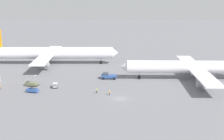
{
  "coord_description": "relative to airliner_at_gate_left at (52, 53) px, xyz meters",
  "views": [
    {
      "loc": [
        -7.49,
        -91.08,
        32.18
      ],
      "look_at": [
        -1.58,
        21.7,
        4.0
      ],
      "focal_mm": 48.84,
      "sensor_mm": 36.0,
      "label": 1
    }
  ],
  "objects": [
    {
      "name": "ground_crew_wing_walker_right",
      "position": [
        24.8,
        -47.31,
        -4.3
      ],
      "size": [
        0.36,
        0.46,
        1.75
      ],
      "color": "#2D3351",
      "rests_on": "ground"
    },
    {
      "name": "gse_stair_truck_yellow",
      "position": [
        -2.86,
        -35.66,
        -4.19
      ],
      "size": [
        4.94,
        3.47,
        4.06
      ],
      "color": "#666B4C",
      "rests_on": "ground"
    },
    {
      "name": "pushback_tug",
      "position": [
        25.25,
        -27.34,
        -4.03
      ],
      "size": [
        9.27,
        3.55,
        2.81
      ],
      "color": "#2D4C8C",
      "rests_on": "ground"
    },
    {
      "name": "gse_belt_loader_portside",
      "position": [
        -0.97,
        -43.04,
        -4.39
      ],
      "size": [
        5.06,
        2.99,
        3.02
      ],
      "color": "#2D5199",
      "rests_on": "ground"
    },
    {
      "name": "ground_crew_marshaller_foreground",
      "position": [
        20.61,
        -44.86,
        -4.35
      ],
      "size": [
        0.4,
        0.43,
        1.67
      ],
      "color": "black",
      "rests_on": "ground"
    },
    {
      "name": "traffic_cone_wingtip_starboard",
      "position": [
        24.14,
        -33.47,
        -4.94
      ],
      "size": [
        0.44,
        0.44,
        0.6
      ],
      "color": "orange",
      "rests_on": "ground"
    },
    {
      "name": "airliner_at_gate_left",
      "position": [
        0.0,
        0.0,
        0.0
      ],
      "size": [
        61.25,
        46.42,
        16.37
      ],
      "color": "white",
      "rests_on": "ground"
    },
    {
      "name": "gse_baggage_cart_trailing",
      "position": [
        6.02,
        -38.31,
        -4.35
      ],
      "size": [
        1.69,
        2.8,
        1.71
      ],
      "color": "gray",
      "rests_on": "ground"
    },
    {
      "name": "ground_plane",
      "position": [
        28.15,
        -51.03,
        -5.21
      ],
      "size": [
        600.0,
        600.0,
        0.0
      ],
      "primitive_type": "plane",
      "color": "slate"
    },
    {
      "name": "airliner_being_pushed",
      "position": [
        57.28,
        -29.76,
        -0.41
      ],
      "size": [
        54.21,
        49.87,
        15.57
      ],
      "color": "silver",
      "rests_on": "ground"
    }
  ]
}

